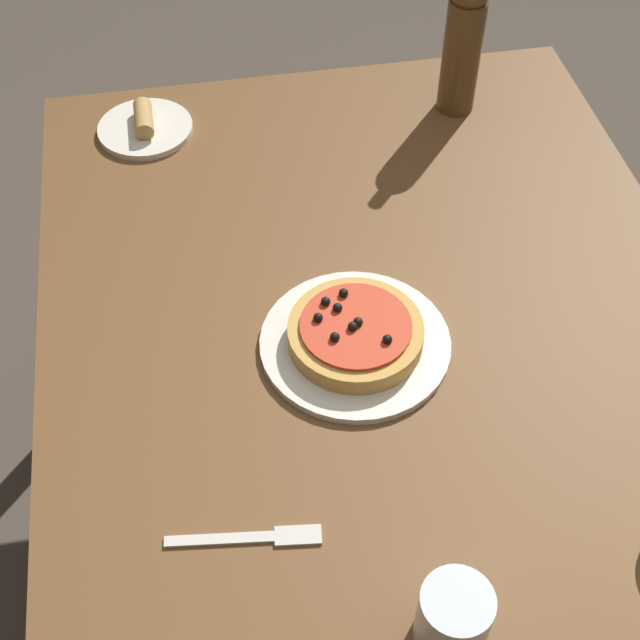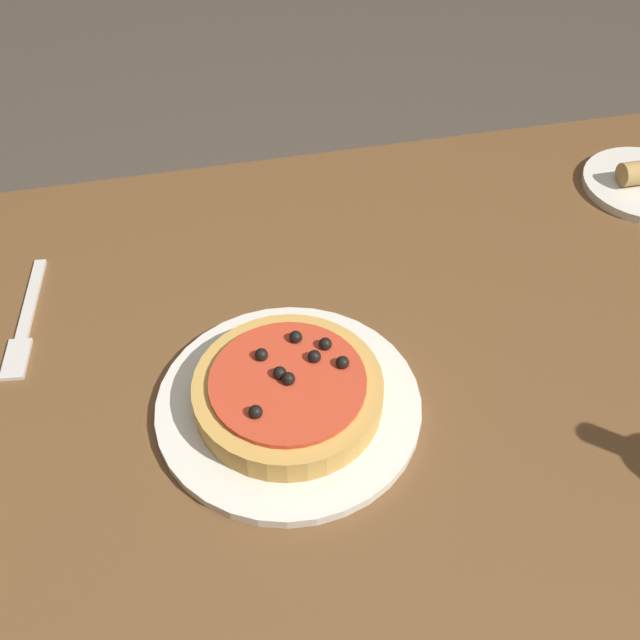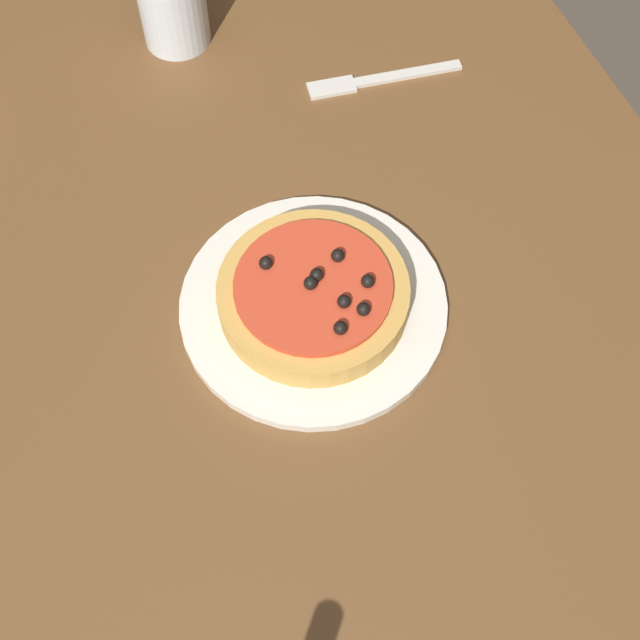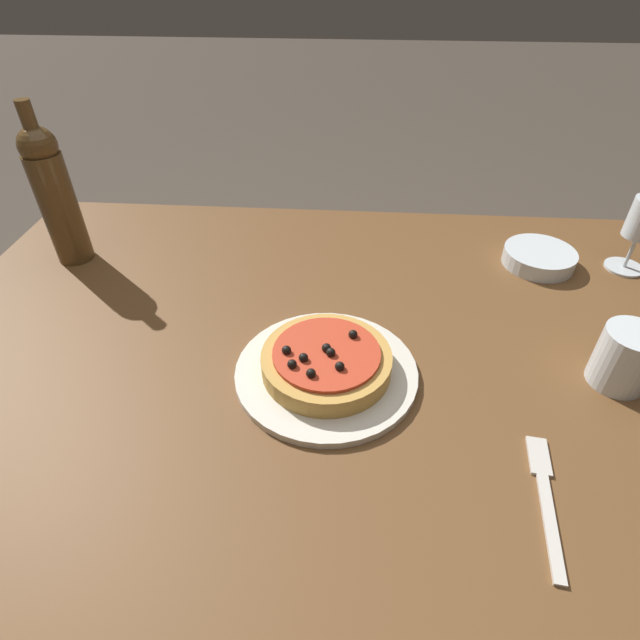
% 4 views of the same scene
% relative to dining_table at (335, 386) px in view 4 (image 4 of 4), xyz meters
% --- Properties ---
extents(ground_plane, '(14.00, 14.00, 0.00)m').
position_rel_dining_table_xyz_m(ground_plane, '(0.00, 0.00, -0.64)').
color(ground_plane, '#4C4238').
extents(dining_table, '(1.42, 1.01, 0.71)m').
position_rel_dining_table_xyz_m(dining_table, '(0.00, 0.00, 0.00)').
color(dining_table, brown).
rests_on(dining_table, ground_plane).
extents(dinner_plate, '(0.28, 0.28, 0.01)m').
position_rel_dining_table_xyz_m(dinner_plate, '(-0.01, -0.05, 0.08)').
color(dinner_plate, silver).
rests_on(dinner_plate, dining_table).
extents(pizza, '(0.20, 0.20, 0.05)m').
position_rel_dining_table_xyz_m(pizza, '(-0.01, -0.05, 0.11)').
color(pizza, gold).
rests_on(pizza, dinner_plate).
extents(wine_bottle, '(0.07, 0.07, 0.31)m').
position_rel_dining_table_xyz_m(wine_bottle, '(-0.55, 0.25, 0.22)').
color(wine_bottle, brown).
rests_on(wine_bottle, dining_table).
extents(water_cup, '(0.08, 0.08, 0.09)m').
position_rel_dining_table_xyz_m(water_cup, '(0.42, -0.03, 0.12)').
color(water_cup, silver).
rests_on(water_cup, dining_table).
extents(side_bowl, '(0.14, 0.14, 0.03)m').
position_rel_dining_table_xyz_m(side_bowl, '(0.40, 0.30, 0.09)').
color(side_bowl, silver).
rests_on(side_bowl, dining_table).
extents(fork, '(0.04, 0.20, 0.00)m').
position_rel_dining_table_xyz_m(fork, '(0.27, -0.23, 0.08)').
color(fork, beige).
rests_on(fork, dining_table).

